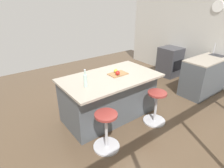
# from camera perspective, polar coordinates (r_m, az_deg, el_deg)

# --- Properties ---
(ground_plane) EXTENTS (7.66, 7.66, 0.00)m
(ground_plane) POSITION_cam_1_polar(r_m,az_deg,el_deg) (4.13, 2.45, -8.33)
(ground_plane) COLOR brown
(interior_partition_left) EXTENTS (0.15, 5.30, 2.86)m
(interior_partition_left) POSITION_cam_1_polar(r_m,az_deg,el_deg) (5.87, 26.39, 14.28)
(interior_partition_left) COLOR beige
(interior_partition_left) RESTS_ON ground_plane
(sink_cabinet) EXTENTS (1.89, 0.60, 1.20)m
(sink_cabinet) POSITION_cam_1_polar(r_m,az_deg,el_deg) (5.55, 28.03, 3.00)
(sink_cabinet) COLOR #4C5156
(sink_cabinet) RESTS_ON ground_plane
(oven_range) EXTENTS (0.60, 0.61, 0.89)m
(oven_range) POSITION_cam_1_polar(r_m,az_deg,el_deg) (6.15, 17.34, 6.57)
(oven_range) COLOR #38383D
(oven_range) RESTS_ON ground_plane
(kitchen_island) EXTENTS (1.88, 1.10, 0.90)m
(kitchen_island) POSITION_cam_1_polar(r_m,az_deg,el_deg) (3.77, -0.89, -3.78)
(kitchen_island) COLOR #4C5156
(kitchen_island) RESTS_ON ground_plane
(stool_by_window) EXTENTS (0.44, 0.44, 0.66)m
(stool_by_window) POSITION_cam_1_polar(r_m,az_deg,el_deg) (3.75, 13.25, -7.25)
(stool_by_window) COLOR #B7B7BC
(stool_by_window) RESTS_ON ground_plane
(stool_middle) EXTENTS (0.44, 0.44, 0.66)m
(stool_middle) POSITION_cam_1_polar(r_m,az_deg,el_deg) (3.07, -1.77, -14.58)
(stool_middle) COLOR #B7B7BC
(stool_middle) RESTS_ON ground_plane
(cutting_board) EXTENTS (0.36, 0.24, 0.02)m
(cutting_board) POSITION_cam_1_polar(r_m,az_deg,el_deg) (3.65, 1.82, 3.13)
(cutting_board) COLOR olive
(cutting_board) RESTS_ON kitchen_island
(apple_yellow) EXTENTS (0.08, 0.08, 0.08)m
(apple_yellow) POSITION_cam_1_polar(r_m,az_deg,el_deg) (3.68, 1.16, 4.10)
(apple_yellow) COLOR gold
(apple_yellow) RESTS_ON cutting_board
(apple_red) EXTENTS (0.09, 0.09, 0.09)m
(apple_red) POSITION_cam_1_polar(r_m,az_deg,el_deg) (3.56, 1.74, 3.43)
(apple_red) COLOR red
(apple_red) RESTS_ON cutting_board
(water_bottle) EXTENTS (0.06, 0.06, 0.31)m
(water_bottle) POSITION_cam_1_polar(r_m,az_deg,el_deg) (3.12, -8.17, 1.18)
(water_bottle) COLOR silver
(water_bottle) RESTS_ON kitchen_island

